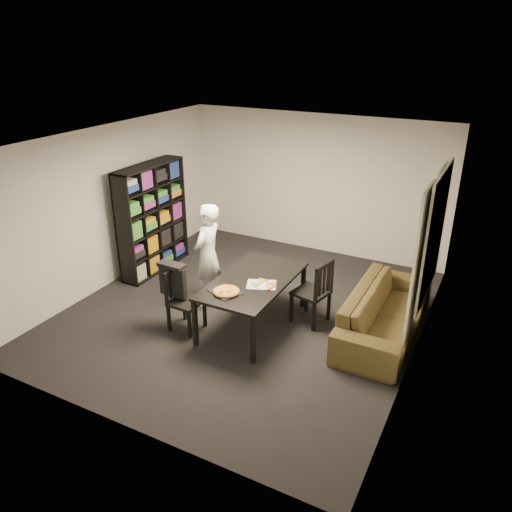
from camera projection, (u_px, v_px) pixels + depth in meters
The scene contains 16 objects.
room at pixel (245, 232), 7.10m from camera, with size 5.01×5.51×2.61m.
window_pane at pixel (435, 235), 6.46m from camera, with size 0.02×1.40×1.60m, color black.
window_frame at pixel (435, 235), 6.46m from camera, with size 0.03×1.52×1.72m, color white.
curtain_left at pixel (417, 273), 6.22m from camera, with size 0.03×0.70×2.25m, color beige.
curtain_right at pixel (432, 244), 7.06m from camera, with size 0.03×0.70×2.25m, color beige.
bookshelf at pixel (153, 219), 8.63m from camera, with size 0.35×1.50×1.90m, color black.
dining_table at pixel (253, 283), 7.02m from camera, with size 0.97×1.75×0.73m.
chair_left at pixel (181, 295), 7.01m from camera, with size 0.44×0.44×0.91m.
chair_right at pixel (317, 289), 7.10m from camera, with size 0.55×0.55×0.99m.
draped_jacket at pixel (173, 278), 6.97m from camera, with size 0.43×0.19×0.50m.
person at pixel (208, 255), 7.54m from camera, with size 0.59×0.39×1.62m, color silver.
baking_tray at pixel (225, 292), 6.64m from camera, with size 0.40×0.32×0.01m, color black.
pepperoni_pizza at pixel (226, 291), 6.61m from camera, with size 0.35×0.35×0.03m.
kitchen_towel at pixel (262, 285), 6.83m from camera, with size 0.40×0.30×0.01m, color white.
pizza_slices at pixel (265, 284), 6.84m from camera, with size 0.37×0.31×0.01m, color #C5743D, non-canonical shape.
sofa at pixel (385, 312), 6.95m from camera, with size 2.26×0.88×0.66m, color #43331B.
Camera 1 is at (3.18, -5.80, 3.89)m, focal length 35.00 mm.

